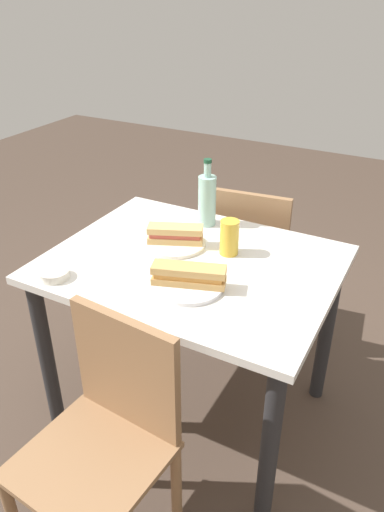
{
  "coord_description": "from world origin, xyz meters",
  "views": [
    {
      "loc": [
        0.75,
        -1.4,
        1.7
      ],
      "look_at": [
        0.0,
        0.0,
        0.79
      ],
      "focal_mm": 34.37,
      "sensor_mm": 36.0,
      "label": 1
    }
  ],
  "objects": [
    {
      "name": "ground_plane",
      "position": [
        0.0,
        0.0,
        0.0
      ],
      "size": [
        8.0,
        8.0,
        0.0
      ],
      "primitive_type": "plane",
      "color": "#47382D"
    },
    {
      "name": "dining_table",
      "position": [
        0.0,
        0.0,
        0.65
      ],
      "size": [
        1.06,
        0.83,
        0.77
      ],
      "color": "silver",
      "rests_on": "ground"
    },
    {
      "name": "chair_far",
      "position": [
        0.01,
        0.61,
        0.49
      ],
      "size": [
        0.44,
        0.44,
        0.86
      ],
      "color": "#936B47",
      "rests_on": "ground"
    },
    {
      "name": "chair_near",
      "position": [
        0.04,
        -0.61,
        0.49
      ],
      "size": [
        0.43,
        0.43,
        0.86
      ],
      "color": "#936B47",
      "rests_on": "ground"
    },
    {
      "name": "plate_near",
      "position": [
        0.08,
        -0.16,
        0.78
      ],
      "size": [
        0.24,
        0.24,
        0.01
      ],
      "primitive_type": "cylinder",
      "color": "white",
      "rests_on": "dining_table"
    },
    {
      "name": "baguette_sandwich_near",
      "position": [
        0.08,
        -0.16,
        0.82
      ],
      "size": [
        0.26,
        0.15,
        0.07
      ],
      "color": "tan",
      "rests_on": "plate_near"
    },
    {
      "name": "knife_near",
      "position": [
        0.05,
        -0.11,
        0.79
      ],
      "size": [
        0.18,
        0.05,
        0.01
      ],
      "color": "silver",
      "rests_on": "plate_near"
    },
    {
      "name": "plate_far",
      "position": [
        -0.12,
        0.08,
        0.78
      ],
      "size": [
        0.24,
        0.24,
        0.01
      ],
      "primitive_type": "cylinder",
      "color": "silver",
      "rests_on": "dining_table"
    },
    {
      "name": "baguette_sandwich_far",
      "position": [
        -0.12,
        0.08,
        0.82
      ],
      "size": [
        0.22,
        0.15,
        0.07
      ],
      "color": "tan",
      "rests_on": "plate_far"
    },
    {
      "name": "knife_far",
      "position": [
        -0.15,
        0.12,
        0.79
      ],
      "size": [
        0.14,
        0.13,
        0.01
      ],
      "color": "silver",
      "rests_on": "plate_far"
    },
    {
      "name": "water_bottle",
      "position": [
        -0.09,
        0.31,
        0.89
      ],
      "size": [
        0.08,
        0.08,
        0.29
      ],
      "color": "#99C6B7",
      "rests_on": "dining_table"
    },
    {
      "name": "beer_glass",
      "position": [
        0.1,
        0.12,
        0.84
      ],
      "size": [
        0.07,
        0.07,
        0.14
      ],
      "primitive_type": "cylinder",
      "color": "gold",
      "rests_on": "dining_table"
    },
    {
      "name": "olive_bowl",
      "position": [
        -0.37,
        -0.33,
        0.79
      ],
      "size": [
        0.11,
        0.11,
        0.03
      ],
      "primitive_type": "cylinder",
      "color": "silver",
      "rests_on": "dining_table"
    }
  ]
}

